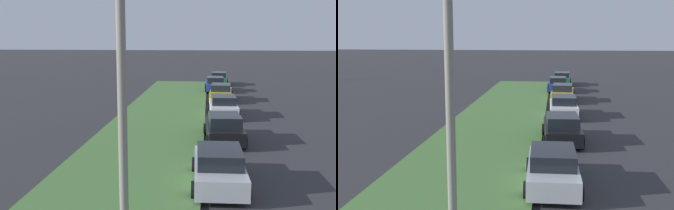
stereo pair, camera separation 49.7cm
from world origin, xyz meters
The scene contains 8 objects.
grass_median centered at (10.00, 8.13, 0.06)m, with size 60.00×6.00×0.12m, color #477238.
parked_car_silver centered at (6.48, 4.50, 0.72)m, with size 4.36×2.13×1.47m.
parked_car_black centered at (12.92, 4.08, 0.72)m, with size 4.40×2.21×1.47m.
parked_car_white centered at (19.71, 3.90, 0.72)m, with size 4.35×2.12×1.47m.
parked_car_yellow centered at (26.45, 3.86, 0.72)m, with size 4.40×2.21×1.47m.
parked_car_blue centered at (32.45, 4.27, 0.72)m, with size 4.33×2.08×1.47m.
parked_car_green centered at (37.89, 3.76, 0.72)m, with size 4.35×2.12×1.47m.
streetlight centered at (2.02, 6.78, 4.39)m, with size 0.80×2.86×7.50m.
Camera 1 is at (-7.78, 4.95, 5.50)m, focal length 42.72 mm.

